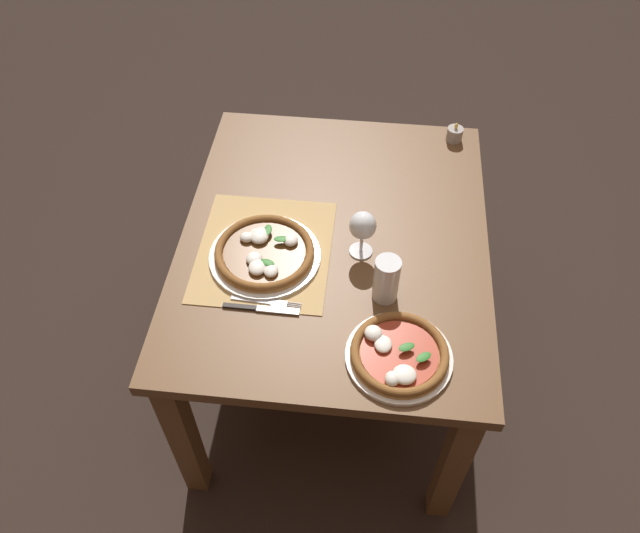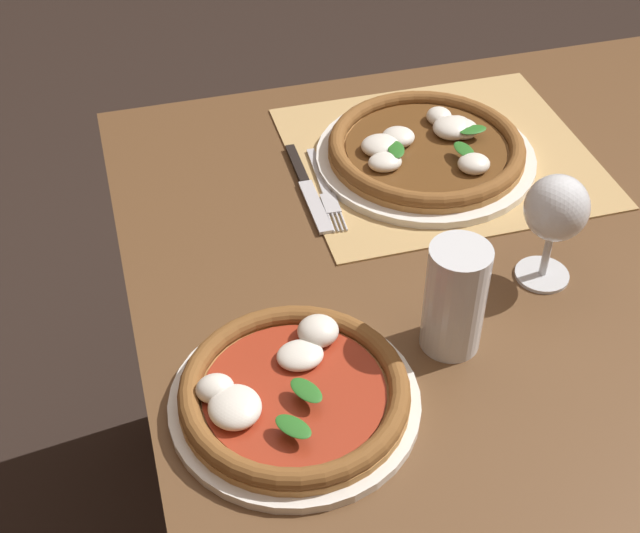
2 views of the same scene
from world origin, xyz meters
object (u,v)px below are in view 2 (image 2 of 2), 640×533
Objects in this scene: pint_glass at (455,300)px; fork at (325,189)px; pizza_near at (426,149)px; wine_glass at (556,212)px; knife at (307,187)px; pizza_far at (293,393)px.

fork is (0.06, -0.33, -0.06)m from pint_glass.
wine_glass is at bearing 101.06° from pizza_near.
pizza_near is 0.30m from wine_glass.
pint_glass is at bearing 25.76° from wine_glass.
knife is (0.09, -0.34, -0.06)m from pint_glass.
knife is at bearing -25.11° from fork.
pizza_far is 1.41× the size of fork.
wine_glass reaches higher than pint_glass.
fork is at bearing -110.96° from pizza_far.
pizza_far is (0.31, 0.40, -0.00)m from pizza_near.
pint_glass is (0.16, 0.08, -0.04)m from wine_glass.
knife is (0.02, -0.01, 0.00)m from fork.
fork is 0.93× the size of knife.
pint_glass reaches higher than pizza_near.
knife is at bearing -46.67° from wine_glass.
pizza_near is at bearing -106.21° from pint_glass.
pizza_near is 2.28× the size of pint_glass.
wine_glass reaches higher than pizza_near.
pizza_far is at bearing 69.04° from fork.
pint_glass is (-0.20, -0.04, 0.05)m from pizza_far.
wine_glass is (-0.36, -0.12, 0.09)m from pizza_far.
wine_glass is 0.37m from knife.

